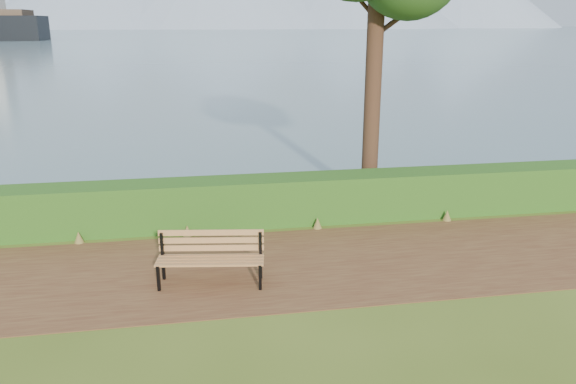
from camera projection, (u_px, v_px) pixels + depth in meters
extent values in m
plane|color=#455819|center=(252.00, 276.00, 9.63)|extent=(140.00, 140.00, 0.00)
cube|color=#532B1C|center=(251.00, 268.00, 9.91)|extent=(40.00, 3.40, 0.01)
cube|color=#204C15|center=(239.00, 202.00, 11.93)|extent=(32.00, 0.85, 1.00)
cube|color=slate|center=(190.00, 31.00, 254.80)|extent=(700.00, 510.00, 0.00)
cone|color=#8091AB|center=(174.00, 3.00, 408.40)|extent=(120.00, 120.00, 35.00)
cone|color=#8091AB|center=(387.00, 0.00, 428.80)|extent=(130.00, 130.00, 40.00)
cube|color=black|center=(159.00, 279.00, 9.01)|extent=(0.06, 0.06, 0.44)
cube|color=black|center=(163.00, 257.00, 9.37)|extent=(0.06, 0.06, 0.84)
cube|color=black|center=(160.00, 262.00, 9.16)|extent=(0.12, 0.51, 0.05)
cube|color=black|center=(260.00, 278.00, 9.05)|extent=(0.06, 0.06, 0.44)
cube|color=black|center=(261.00, 256.00, 9.40)|extent=(0.06, 0.06, 0.84)
cube|color=black|center=(260.00, 261.00, 9.20)|extent=(0.12, 0.51, 0.05)
cube|color=#A06B3E|center=(209.00, 265.00, 9.00)|extent=(1.75, 0.34, 0.03)
cube|color=#A06B3E|center=(210.00, 262.00, 9.11)|extent=(1.75, 0.34, 0.03)
cube|color=#A06B3E|center=(211.00, 259.00, 9.23)|extent=(1.75, 0.34, 0.03)
cube|color=#A06B3E|center=(212.00, 256.00, 9.35)|extent=(1.75, 0.34, 0.03)
cube|color=#A06B3E|center=(212.00, 248.00, 9.37)|extent=(1.74, 0.30, 0.10)
cube|color=#A06B3E|center=(211.00, 240.00, 9.33)|extent=(1.74, 0.30, 0.10)
cube|color=#A06B3E|center=(211.00, 233.00, 9.29)|extent=(1.74, 0.30, 0.10)
cylinder|color=#351F15|center=(374.00, 57.00, 12.62)|extent=(0.38, 0.38, 6.84)
cylinder|color=#351F15|center=(394.00, 21.00, 12.47)|extent=(1.00, 0.11, 0.75)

